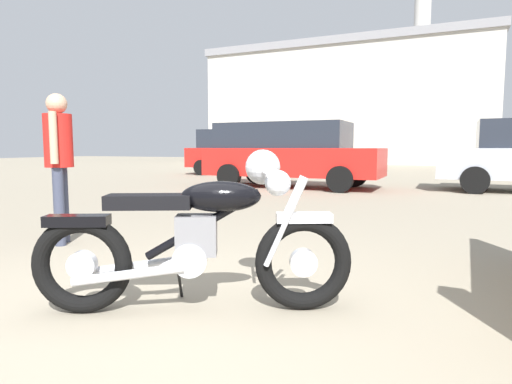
% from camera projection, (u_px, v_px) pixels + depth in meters
% --- Properties ---
extents(ground_plane, '(80.00, 80.00, 0.00)m').
position_uv_depth(ground_plane, '(169.00, 321.00, 2.69)').
color(ground_plane, gray).
extents(vintage_motorcycle, '(1.92, 1.10, 1.07)m').
position_uv_depth(vintage_motorcycle, '(202.00, 237.00, 2.84)').
color(vintage_motorcycle, black).
rests_on(vintage_motorcycle, ground_plane).
extents(bystander, '(0.30, 0.40, 1.66)m').
position_uv_depth(bystander, '(59.00, 153.00, 4.75)').
color(bystander, '#383D51').
rests_on(bystander, ground_plane).
extents(dark_sedan_left, '(4.74, 2.05, 1.74)m').
position_uv_depth(dark_sedan_left, '(289.00, 153.00, 11.72)').
color(dark_sedan_left, black).
rests_on(dark_sedan_left, ground_plane).
extents(silver_sedan_mid, '(3.96, 1.94, 1.78)m').
position_uv_depth(silver_sedan_mid, '(236.00, 152.00, 17.14)').
color(silver_sedan_mid, black).
rests_on(silver_sedan_mid, ground_plane).
extents(industrial_building, '(19.53, 10.40, 17.63)m').
position_uv_depth(industrial_building, '(352.00, 106.00, 32.18)').
color(industrial_building, beige).
rests_on(industrial_building, ground_plane).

